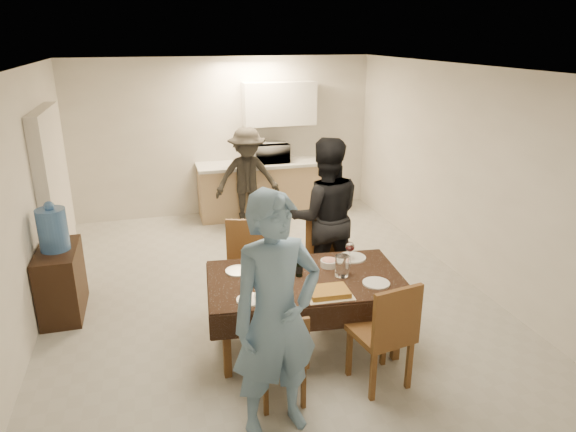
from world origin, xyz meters
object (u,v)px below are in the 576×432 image
at_px(dining_table, 306,281).
at_px(savoury_tart, 329,292).
at_px(console, 61,282).
at_px(water_jug, 53,230).
at_px(water_pitcher, 342,266).
at_px(person_far, 325,217).
at_px(person_near, 276,318).
at_px(person_kitchen, 247,178).
at_px(wine_bottle, 299,263).
at_px(microwave, 271,153).

bearing_deg(dining_table, savoury_tart, -69.74).
relative_size(console, water_jug, 1.81).
bearing_deg(console, water_pitcher, -25.56).
distance_m(savoury_tart, person_far, 1.51).
xyz_separation_m(savoury_tart, person_near, (-0.65, -0.67, 0.22)).
bearing_deg(savoury_tart, person_far, 72.53).
distance_m(console, person_kitchen, 3.36).
distance_m(dining_table, console, 2.73).
relative_size(console, wine_bottle, 2.94).
bearing_deg(water_jug, water_pitcher, -25.56).
distance_m(water_jug, person_far, 2.96).
height_order(person_near, person_far, person_near).
xyz_separation_m(dining_table, person_kitchen, (0.10, 3.47, 0.10)).
bearing_deg(wine_bottle, person_kitchen, 87.44).
bearing_deg(water_pitcher, savoury_tart, -127.15).
height_order(console, person_kitchen, person_kitchen).
xyz_separation_m(dining_table, person_near, (-0.55, -1.05, 0.28)).
xyz_separation_m(dining_table, water_jug, (-2.40, 1.27, 0.30)).
relative_size(microwave, person_near, 0.29).
bearing_deg(person_kitchen, microwave, 42.15).
relative_size(dining_table, person_far, 1.05).
relative_size(console, person_near, 0.42).
xyz_separation_m(dining_table, water_pitcher, (0.35, -0.05, 0.14)).
bearing_deg(savoury_tart, microwave, 83.37).
bearing_deg(person_far, dining_table, 72.18).
xyz_separation_m(water_jug, water_pitcher, (2.75, -1.32, -0.16)).
xyz_separation_m(dining_table, savoury_tart, (0.10, -0.38, 0.06)).
relative_size(wine_bottle, savoury_tart, 0.67).
relative_size(wine_bottle, person_near, 0.14).
height_order(person_far, person_kitchen, person_far).
relative_size(console, water_pitcher, 3.98).
distance_m(microwave, person_kitchen, 0.72).
xyz_separation_m(water_pitcher, person_kitchen, (-0.25, 3.52, -0.04)).
relative_size(savoury_tart, person_far, 0.22).
relative_size(water_pitcher, microwave, 0.37).
bearing_deg(person_far, water_pitcher, 89.52).
height_order(wine_bottle, savoury_tart, wine_bottle).
distance_m(wine_bottle, person_far, 1.17).
distance_m(person_near, person_kitchen, 4.57).
bearing_deg(console, savoury_tart, -33.35).
height_order(console, water_jug, water_jug).
height_order(console, microwave, microwave).
distance_m(water_pitcher, person_near, 1.35).
distance_m(person_far, person_kitchen, 2.47).
distance_m(dining_table, person_kitchen, 3.48).
height_order(dining_table, microwave, microwave).
relative_size(dining_table, wine_bottle, 6.97).
bearing_deg(dining_table, water_jug, 157.72).
bearing_deg(water_pitcher, person_kitchen, 94.01).
distance_m(wine_bottle, person_kitchen, 3.43).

